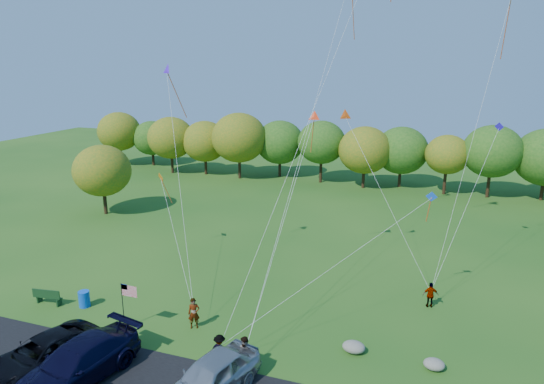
# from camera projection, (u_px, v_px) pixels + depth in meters

# --- Properties ---
(ground) EXTENTS (140.00, 140.00, 0.00)m
(ground) POSITION_uv_depth(u_px,v_px,m) (235.00, 357.00, 25.06)
(ground) COLOR #1F5217
(ground) RESTS_ON ground
(treeline) EXTENTS (76.21, 28.01, 8.44)m
(treeline) POSITION_uv_depth(u_px,v_px,m) (370.00, 148.00, 56.67)
(treeline) COLOR #392814
(treeline) RESTS_ON ground
(minivan_dark) EXTENTS (4.12, 6.39, 1.64)m
(minivan_dark) POSITION_uv_depth(u_px,v_px,m) (43.00, 354.00, 23.79)
(minivan_dark) COLOR black
(minivan_dark) RESTS_ON asphalt_lane
(minivan_navy) EXTENTS (3.89, 6.88, 1.88)m
(minivan_navy) POSITION_uv_depth(u_px,v_px,m) (77.00, 363.00, 22.88)
(minivan_navy) COLOR black
(minivan_navy) RESTS_ON asphalt_lane
(minivan_silver) EXTENTS (3.61, 5.82, 1.85)m
(minivan_silver) POSITION_uv_depth(u_px,v_px,m) (211.00, 377.00, 21.90)
(minivan_silver) COLOR #A1A5AC
(minivan_silver) RESTS_ON asphalt_lane
(flyer_a) EXTENTS (0.79, 0.70, 1.82)m
(flyer_a) POSITION_uv_depth(u_px,v_px,m) (194.00, 313.00, 27.58)
(flyer_a) COLOR #4C4C59
(flyer_a) RESTS_ON ground
(flyer_b) EXTENTS (1.07, 0.99, 1.77)m
(flyer_b) POSITION_uv_depth(u_px,v_px,m) (245.00, 354.00, 23.82)
(flyer_b) COLOR #4C4C59
(flyer_b) RESTS_ON ground
(flyer_c) EXTENTS (1.13, 0.77, 1.62)m
(flyer_c) POSITION_uv_depth(u_px,v_px,m) (220.00, 350.00, 24.28)
(flyer_c) COLOR #4C4C59
(flyer_c) RESTS_ON ground
(flyer_d) EXTENTS (1.03, 0.63, 1.64)m
(flyer_d) POSITION_uv_depth(u_px,v_px,m) (431.00, 295.00, 29.93)
(flyer_d) COLOR #4C4C59
(flyer_d) RESTS_ON ground
(park_bench) EXTENTS (1.87, 0.59, 1.03)m
(park_bench) POSITION_uv_depth(u_px,v_px,m) (47.00, 296.00, 30.33)
(park_bench) COLOR #143818
(park_bench) RESTS_ON ground
(trash_barrel) EXTENTS (0.68, 0.68, 1.02)m
(trash_barrel) POSITION_uv_depth(u_px,v_px,m) (84.00, 299.00, 30.09)
(trash_barrel) COLOR blue
(trash_barrel) RESTS_ON ground
(flag_assembly) EXTENTS (1.03, 0.67, 2.80)m
(flag_assembly) POSITION_uv_depth(u_px,v_px,m) (127.00, 295.00, 27.12)
(flag_assembly) COLOR black
(flag_assembly) RESTS_ON ground
(boulder_near) EXTENTS (1.21, 0.95, 0.61)m
(boulder_near) POSITION_uv_depth(u_px,v_px,m) (354.00, 347.00, 25.40)
(boulder_near) COLOR gray
(boulder_near) RESTS_ON ground
(boulder_far) EXTENTS (1.05, 0.88, 0.55)m
(boulder_far) POSITION_uv_depth(u_px,v_px,m) (434.00, 364.00, 24.00)
(boulder_far) COLOR gray
(boulder_far) RESTS_ON ground
(kites_aloft) EXTENTS (28.84, 11.05, 18.94)m
(kites_aloft) POSITION_uv_depth(u_px,v_px,m) (364.00, 29.00, 31.50)
(kites_aloft) COLOR #CD1646
(kites_aloft) RESTS_ON ground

